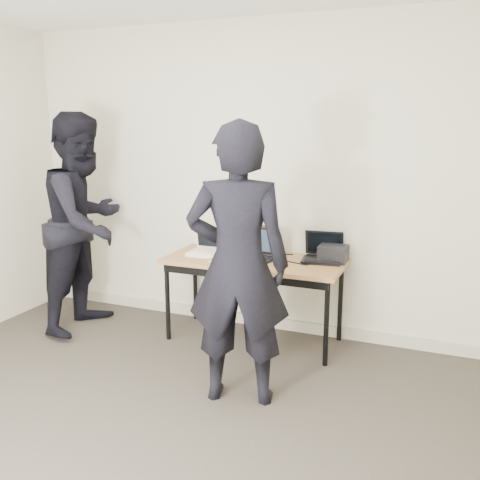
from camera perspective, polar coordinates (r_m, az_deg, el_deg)
The scene contains 13 objects.
room at distance 2.74m, azimuth -14.77°, elevation 1.52°, with size 4.60×4.60×2.80m.
desk at distance 4.49m, azimuth 1.45°, elevation -2.82°, with size 1.50×0.66×0.72m.
laptop_beige at distance 4.66m, azimuth -3.72°, elevation -1.01°, with size 0.27×0.26×0.21m.
laptop_center at distance 4.47m, azimuth 1.46°, elevation -1.32°, with size 0.40×0.39×0.27m.
laptop_right at distance 4.49m, azimuth 8.80°, elevation -1.49°, with size 0.35×0.34×0.23m.
leather_satchel at distance 4.72m, azimuth 0.40°, elevation 0.26°, with size 0.37×0.20×0.25m.
tissue at distance 4.68m, azimuth 0.76°, elevation 2.12°, with size 0.13×0.10×0.08m, color white.
equipment_box at distance 4.47m, azimuth 9.92°, elevation -1.43°, with size 0.23×0.20×0.13m, color black.
power_brick at distance 4.40m, azimuth -2.00°, elevation -2.12°, with size 0.09×0.06×0.03m, color black.
cables at distance 4.47m, azimuth 2.05°, elevation -2.08°, with size 1.14×0.50×0.01m.
person_typist at distance 3.48m, azimuth -0.24°, elevation -2.75°, with size 0.68×0.45×1.87m, color black.
person_observer at distance 4.95m, azimuth -16.19°, elevation 1.76°, with size 0.94×0.73×1.93m, color black.
baseboard at distance 5.01m, azimuth 1.68°, elevation -8.51°, with size 4.50×0.03×0.10m, color #B0A792.
Camera 1 is at (1.63, -2.15, 1.86)m, focal length 40.00 mm.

